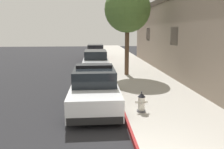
{
  "coord_description": "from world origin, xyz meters",
  "views": [
    {
      "loc": [
        -1.1,
        -3.8,
        3.07
      ],
      "look_at": [
        -0.26,
        6.56,
        1.0
      ],
      "focal_mm": 35.6,
      "sensor_mm": 36.0,
      "label": 1
    }
  ],
  "objects_px": {
    "street_tree": "(127,10)",
    "parked_car_silver_ahead": "(96,61)",
    "fire_hydrant": "(141,102)",
    "police_cruiser": "(94,88)",
    "parked_car_dark_far": "(95,52)"
  },
  "relations": [
    {
      "from": "parked_car_silver_ahead",
      "to": "fire_hydrant",
      "type": "xyz_separation_m",
      "value": [
        1.58,
        -9.38,
        -0.23
      ]
    },
    {
      "from": "fire_hydrant",
      "to": "street_tree",
      "type": "bearing_deg",
      "value": 86.07
    },
    {
      "from": "street_tree",
      "to": "parked_car_silver_ahead",
      "type": "bearing_deg",
      "value": 129.75
    },
    {
      "from": "police_cruiser",
      "to": "parked_car_silver_ahead",
      "type": "bearing_deg",
      "value": 89.19
    },
    {
      "from": "parked_car_dark_far",
      "to": "street_tree",
      "type": "bearing_deg",
      "value": -78.33
    },
    {
      "from": "police_cruiser",
      "to": "parked_car_dark_far",
      "type": "height_order",
      "value": "police_cruiser"
    },
    {
      "from": "parked_car_silver_ahead",
      "to": "fire_hydrant",
      "type": "bearing_deg",
      "value": -80.47
    },
    {
      "from": "parked_car_dark_far",
      "to": "street_tree",
      "type": "height_order",
      "value": "street_tree"
    },
    {
      "from": "fire_hydrant",
      "to": "police_cruiser",
      "type": "bearing_deg",
      "value": 141.84
    },
    {
      "from": "street_tree",
      "to": "police_cruiser",
      "type": "bearing_deg",
      "value": -111.17
    },
    {
      "from": "police_cruiser",
      "to": "parked_car_silver_ahead",
      "type": "relative_size",
      "value": 1.0
    },
    {
      "from": "parked_car_silver_ahead",
      "to": "parked_car_dark_far",
      "type": "distance_m",
      "value": 7.22
    },
    {
      "from": "fire_hydrant",
      "to": "street_tree",
      "type": "height_order",
      "value": "street_tree"
    },
    {
      "from": "fire_hydrant",
      "to": "street_tree",
      "type": "distance_m",
      "value": 7.93
    },
    {
      "from": "parked_car_dark_far",
      "to": "fire_hydrant",
      "type": "xyz_separation_m",
      "value": [
        1.53,
        -16.6,
        -0.23
      ]
    }
  ]
}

